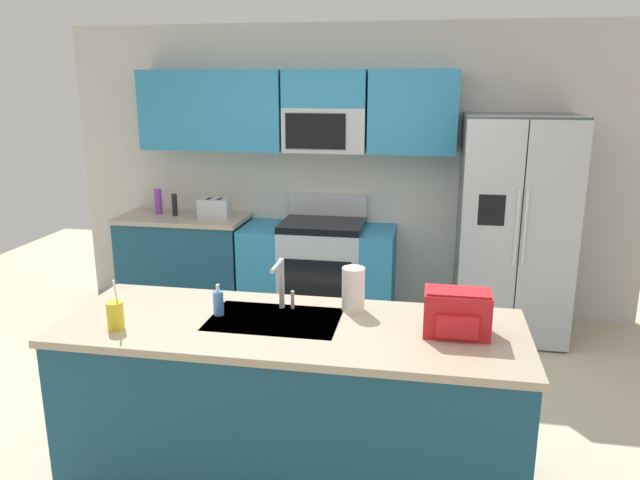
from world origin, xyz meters
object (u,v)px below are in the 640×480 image
at_px(refrigerator, 514,228).
at_px(paper_towel_roll, 353,289).
at_px(toaster, 215,209).
at_px(soap_dispenser, 218,303).
at_px(sink_faucet, 281,280).
at_px(drink_cup_yellow, 115,315).
at_px(bottle_purple, 158,201).
at_px(range_oven, 319,270).
at_px(pepper_mill, 175,205).
at_px(backpack, 457,312).

bearing_deg(refrigerator, paper_towel_roll, -118.21).
bearing_deg(toaster, soap_dispenser, -69.68).
distance_m(refrigerator, sink_faucet, 2.54).
xyz_separation_m(drink_cup_yellow, paper_towel_roll, (1.14, 0.47, 0.05)).
bearing_deg(sink_faucet, refrigerator, 54.84).
xyz_separation_m(bottle_purple, drink_cup_yellow, (0.97, -2.59, -0.04)).
distance_m(range_oven, refrigerator, 1.73).
xyz_separation_m(pepper_mill, drink_cup_yellow, (0.79, -2.55, -0.03)).
bearing_deg(paper_towel_roll, bottle_purple, 134.76).
height_order(range_oven, toaster, range_oven).
bearing_deg(refrigerator, bottle_purple, 177.99).
relative_size(refrigerator, bottle_purple, 7.92).
distance_m(range_oven, sink_faucet, 2.24).
bearing_deg(pepper_mill, refrigerator, -1.32).
bearing_deg(toaster, paper_towel_roll, -53.15).
xyz_separation_m(toaster, paper_towel_roll, (1.52, -2.03, 0.03)).
distance_m(sink_faucet, soap_dispenser, 0.35).
height_order(range_oven, pepper_mill, pepper_mill).
xyz_separation_m(range_oven, bottle_purple, (-1.53, 0.04, 0.57)).
bearing_deg(backpack, sink_faucet, 169.52).
relative_size(soap_dispenser, paper_towel_roll, 0.71).
height_order(refrigerator, backpack, refrigerator).
relative_size(range_oven, paper_towel_roll, 5.67).
relative_size(sink_faucet, paper_towel_roll, 1.17).
bearing_deg(refrigerator, range_oven, 177.51).
xyz_separation_m(range_oven, drink_cup_yellow, (-0.56, -2.55, 0.53)).
xyz_separation_m(toaster, sink_faucet, (1.14, -2.09, 0.08)).
bearing_deg(pepper_mill, drink_cup_yellow, -72.87).
bearing_deg(refrigerator, sink_faucet, -125.16).
bearing_deg(sink_faucet, range_oven, 95.21).
bearing_deg(soap_dispenser, pepper_mill, 118.36).
bearing_deg(sink_faucet, soap_dispenser, -156.44).
bearing_deg(bottle_purple, range_oven, -1.50).
height_order(drink_cup_yellow, soap_dispenser, drink_cup_yellow).
bearing_deg(paper_towel_roll, range_oven, 105.54).
distance_m(drink_cup_yellow, soap_dispenser, 0.52).
bearing_deg(toaster, sink_faucet, -61.47).
height_order(range_oven, backpack, backpack).
xyz_separation_m(refrigerator, paper_towel_roll, (-1.08, -2.01, 0.09)).
bearing_deg(sink_faucet, bottle_purple, 128.22).
distance_m(toaster, soap_dispenser, 2.38).
relative_size(sink_faucet, drink_cup_yellow, 1.08).
bearing_deg(bottle_purple, refrigerator, -2.01).
xyz_separation_m(refrigerator, drink_cup_yellow, (-2.22, -2.48, 0.05)).
bearing_deg(backpack, toaster, 132.31).
distance_m(refrigerator, backpack, 2.31).
distance_m(soap_dispenser, paper_towel_roll, 0.73).
bearing_deg(pepper_mill, paper_towel_roll, -47.20).
height_order(pepper_mill, soap_dispenser, pepper_mill).
relative_size(bottle_purple, sink_faucet, 0.83).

